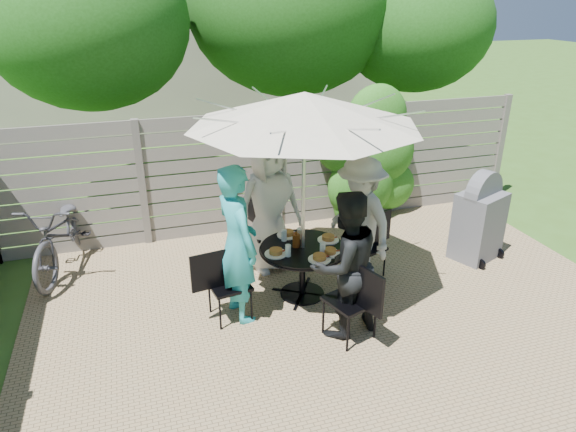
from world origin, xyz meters
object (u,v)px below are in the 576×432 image
object	(u,v)px
coffee_cup	(300,234)
glass_front	(323,249)
glass_back	(284,235)
glass_left	(288,251)
person_front	(345,265)
plate_right	(328,239)
plate_extra	(330,252)
person_right	(360,220)
plate_back	(287,234)
patio_table	(303,262)
plate_left	(276,252)
chair_left	(229,298)
umbrella	(304,109)
plate_front	(320,258)
bicycle	(64,232)
chair_right	(366,258)
person_left	(238,244)
bbq_grill	(479,220)
chair_back	(265,243)
person_back	(269,205)
chair_front	(350,315)
syrup_jug	(296,241)

from	to	relation	value
coffee_cup	glass_front	bearing A→B (deg)	-76.93
glass_back	glass_left	world-z (taller)	same
person_front	plate_right	distance (m)	0.91
coffee_cup	plate_extra	bearing A→B (deg)	-68.77
person_right	plate_back	size ratio (longest dim) A/B	6.32
coffee_cup	patio_table	bearing A→B (deg)	-101.96
plate_extra	coffee_cup	xyz separation A→B (m)	(-0.19, 0.49, 0.04)
plate_left	glass_back	world-z (taller)	glass_back
person_right	chair_left	bearing A→B (deg)	-90.03
plate_right	glass_left	size ratio (longest dim) A/B	1.86
umbrella	plate_right	world-z (taller)	umbrella
patio_table	plate_front	distance (m)	0.42
bicycle	chair_right	bearing A→B (deg)	-5.59
person_front	coffee_cup	bearing A→B (deg)	-95.44
person_left	plate_left	distance (m)	0.52
person_left	plate_left	xyz separation A→B (m)	(0.46, 0.10, -0.22)
glass_left	patio_table	bearing A→B (deg)	34.49
plate_left	bbq_grill	xyz separation A→B (m)	(2.95, 0.28, -0.11)
umbrella	chair_back	distance (m)	2.22
person_back	plate_left	distance (m)	0.93
chair_front	glass_front	distance (m)	0.84
umbrella	plate_left	xyz separation A→B (m)	(-0.35, -0.08, -1.60)
glass_left	glass_front	distance (m)	0.40
chair_back	glass_front	world-z (taller)	chair_back
chair_right	syrup_jug	xyz separation A→B (m)	(-1.01, -0.17, 0.48)
patio_table	plate_front	bearing A→B (deg)	-77.51
person_right	glass_left	distance (m)	1.10
chair_right	bicycle	xyz separation A→B (m)	(-3.70, 1.42, 0.25)
umbrella	person_front	distance (m)	1.68
chair_front	bbq_grill	world-z (taller)	bbq_grill
chair_front	glass_left	size ratio (longest dim) A/B	6.66
chair_left	person_right	distance (m)	1.88
plate_extra	coffee_cup	bearing A→B (deg)	111.23
umbrella	person_left	distance (m)	1.61
chair_front	chair_right	xyz separation A→B (m)	(0.73, 1.15, -0.03)
patio_table	chair_front	xyz separation A→B (m)	(0.21, -0.94, -0.18)
glass_back	chair_left	bearing A→B (deg)	-150.78
umbrella	bicycle	bearing A→B (deg)	149.42
chair_right	plate_left	world-z (taller)	chair_right
person_left	chair_left	bearing A→B (deg)	89.56
plate_front	glass_front	world-z (taller)	glass_front
person_front	chair_right	world-z (taller)	person_front
chair_back	plate_back	size ratio (longest dim) A/B	3.66
glass_front	plate_front	bearing A→B (deg)	-123.77
plate_extra	syrup_jug	distance (m)	0.43
patio_table	chair_back	bearing A→B (deg)	102.53
chair_right	plate_back	bearing A→B (deg)	-25.92
glass_back	person_front	bearing A→B (deg)	-72.01
chair_front	plate_front	distance (m)	0.73
umbrella	coffee_cup	xyz separation A→B (m)	(0.05, 0.24, -1.56)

